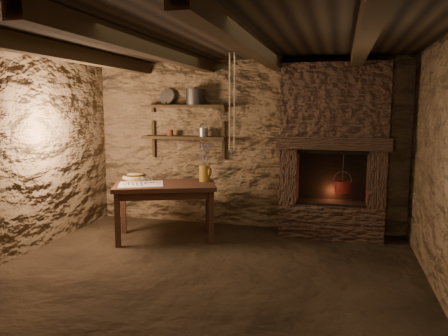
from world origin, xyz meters
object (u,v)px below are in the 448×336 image
(work_table, at_px, (165,209))
(wooden_bowl, at_px, (135,177))
(stoneware_jug, at_px, (205,165))
(red_pot, at_px, (342,186))
(iron_stockpot, at_px, (195,98))

(work_table, relative_size, wooden_bowl, 4.33)
(stoneware_jug, xyz_separation_m, wooden_bowl, (-0.95, -0.17, -0.18))
(work_table, xyz_separation_m, wooden_bowl, (-0.49, 0.13, 0.38))
(red_pot, bearing_deg, work_table, -164.45)
(work_table, bearing_deg, red_pot, -5.53)
(iron_stockpot, bearing_deg, stoneware_jug, -58.60)
(work_table, bearing_deg, wooden_bowl, 144.53)
(work_table, distance_m, red_pot, 2.36)
(work_table, bearing_deg, stoneware_jug, 11.47)
(wooden_bowl, bearing_deg, work_table, -14.38)
(work_table, distance_m, iron_stockpot, 1.66)
(stoneware_jug, bearing_deg, red_pot, 28.71)
(iron_stockpot, bearing_deg, wooden_bowl, -137.21)
(work_table, xyz_separation_m, red_pot, (2.26, 0.63, 0.31))
(iron_stockpot, xyz_separation_m, red_pot, (2.08, -0.12, -1.17))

